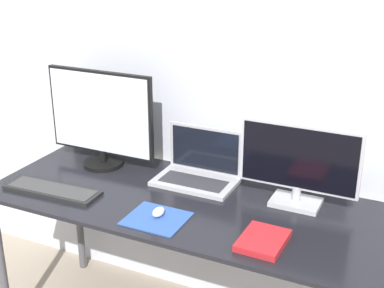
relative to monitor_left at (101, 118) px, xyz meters
name	(u,v)px	position (x,y,z in m)	size (l,w,h in m)	color
wall_back	(224,68)	(0.53, 0.25, 0.25)	(7.00, 0.05, 2.50)	silver
desk	(185,216)	(0.53, -0.17, -0.32)	(1.74, 0.70, 0.76)	black
monitor_left	(101,118)	(0.00, 0.00, 0.00)	(0.56, 0.20, 0.48)	black
monitor_right	(299,164)	(0.97, 0.00, -0.06)	(0.50, 0.14, 0.36)	#B2B2B7
laptop	(199,168)	(0.50, 0.05, -0.18)	(0.37, 0.24, 0.24)	#ADADB2
keyboard	(52,190)	(-0.04, -0.35, -0.23)	(0.45, 0.15, 0.02)	black
mousepad	(157,219)	(0.50, -0.37, -0.24)	(0.24, 0.21, 0.00)	#2D519E
mouse	(158,212)	(0.50, -0.35, -0.22)	(0.04, 0.07, 0.03)	silver
book	(263,240)	(0.94, -0.36, -0.23)	(0.16, 0.21, 0.03)	red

